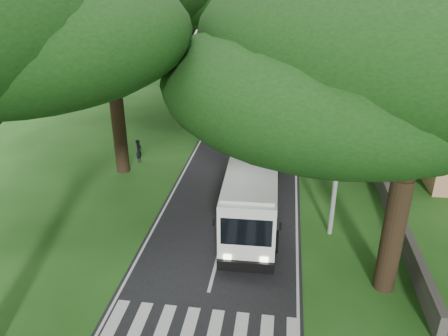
{
  "coord_description": "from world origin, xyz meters",
  "views": [
    {
      "loc": [
        2.76,
        -14.07,
        12.68
      ],
      "look_at": [
        -0.5,
        8.63,
        2.2
      ],
      "focal_mm": 35.0,
      "sensor_mm": 36.0,
      "label": 1
    }
  ],
  "objects": [
    {
      "name": "pole_far",
      "position": [
        5.5,
        46.0,
        4.18
      ],
      "size": [
        1.6,
        0.24,
        8.0
      ],
      "color": "gray",
      "rests_on": "ground"
    },
    {
      "name": "tree_r_near",
      "position": [
        7.5,
        2.0,
        10.55
      ],
      "size": [
        15.87,
        15.87,
        13.98
      ],
      "color": "black",
      "rests_on": "ground"
    },
    {
      "name": "distant_car_b",
      "position": [
        -0.88,
        47.88,
        0.78
      ],
      "size": [
        2.8,
        4.8,
        1.49
      ],
      "primitive_type": "imported",
      "rotation": [
        0.0,
        0.0,
        -0.29
      ],
      "color": "#212C4E",
      "rests_on": "road"
    },
    {
      "name": "pedestrian",
      "position": [
        -7.38,
        13.67,
        0.83
      ],
      "size": [
        0.45,
        0.64,
        1.67
      ],
      "primitive_type": "imported",
      "rotation": [
        0.0,
        0.0,
        1.48
      ],
      "color": "black",
      "rests_on": "ground"
    },
    {
      "name": "pole_near",
      "position": [
        5.5,
        6.0,
        4.18
      ],
      "size": [
        1.6,
        0.24,
        8.0
      ],
      "color": "gray",
      "rests_on": "ground"
    },
    {
      "name": "road",
      "position": [
        0.0,
        25.0,
        0.01
      ],
      "size": [
        8.0,
        120.0,
        0.04
      ],
      "primitive_type": "cube",
      "color": "black",
      "rests_on": "ground"
    },
    {
      "name": "pole_mid",
      "position": [
        5.5,
        26.0,
        4.18
      ],
      "size": [
        1.6,
        0.24,
        8.0
      ],
      "color": "gray",
      "rests_on": "ground"
    },
    {
      "name": "distant_car_c",
      "position": [
        1.15,
        61.02,
        0.69
      ],
      "size": [
        2.89,
        4.89,
        1.33
      ],
      "primitive_type": "imported",
      "rotation": [
        0.0,
        0.0,
        2.9
      ],
      "color": "maroon",
      "rests_on": "road"
    },
    {
      "name": "ground",
      "position": [
        0.0,
        0.0,
        0.0
      ],
      "size": [
        140.0,
        140.0,
        0.0
      ],
      "primitive_type": "plane",
      "color": "#204C15",
      "rests_on": "ground"
    },
    {
      "name": "distant_car_a",
      "position": [
        -1.07,
        33.49,
        0.68
      ],
      "size": [
        2.48,
        4.09,
        1.3
      ],
      "primitive_type": "imported",
      "rotation": [
        0.0,
        0.0,
        2.88
      ],
      "color": "#9A9A9E",
      "rests_on": "road"
    },
    {
      "name": "property_wall",
      "position": [
        9.0,
        24.0,
        0.6
      ],
      "size": [
        0.35,
        50.0,
        1.2
      ],
      "primitive_type": "cube",
      "color": "#383533",
      "rests_on": "ground"
    },
    {
      "name": "coach_bus",
      "position": [
        1.27,
        8.1,
        1.96
      ],
      "size": [
        3.17,
        12.41,
        3.64
      ],
      "rotation": [
        0.0,
        0.0,
        0.03
      ],
      "color": "white",
      "rests_on": "ground"
    }
  ]
}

